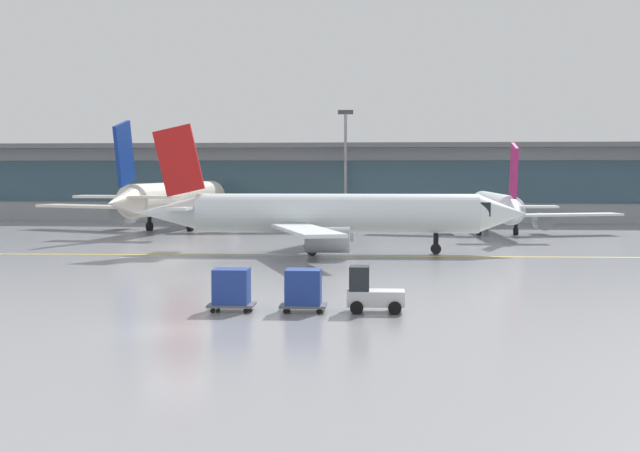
# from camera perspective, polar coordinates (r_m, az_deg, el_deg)

# --- Properties ---
(ground_plane) EXTENTS (400.00, 400.00, 0.00)m
(ground_plane) POSITION_cam_1_polar(r_m,az_deg,el_deg) (39.76, -8.46, -6.07)
(ground_plane) COLOR gray
(taxiway_centreline_stripe) EXTENTS (109.88, 5.89, 0.01)m
(taxiway_centreline_stripe) POSITION_cam_1_polar(r_m,az_deg,el_deg) (72.32, 0.85, -1.76)
(taxiway_centreline_stripe) COLOR yellow
(taxiway_centreline_stripe) RESTS_ON ground_plane
(terminal_concourse) EXTENTS (179.68, 11.00, 9.60)m
(terminal_concourse) POSITION_cam_1_polar(r_m,az_deg,el_deg) (121.75, 1.68, 2.66)
(terminal_concourse) COLOR #9EA3A8
(terminal_concourse) RESTS_ON ground_plane
(gate_airplane_1) EXTENTS (30.74, 33.21, 10.99)m
(gate_airplane_1) POSITION_cam_1_polar(r_m,az_deg,el_deg) (103.29, -8.56, 1.58)
(gate_airplane_1) COLOR silver
(gate_airplane_1) RESTS_ON ground_plane
(gate_airplane_2) EXTENTS (24.72, 26.67, 8.83)m
(gate_airplane_2) POSITION_cam_1_polar(r_m,az_deg,el_deg) (97.55, 10.31, 1.08)
(gate_airplane_2) COLOR white
(gate_airplane_2) RESTS_ON ground_plane
(taxiing_regional_jet) EXTENTS (30.09, 27.96, 9.97)m
(taxiing_regional_jet) POSITION_cam_1_polar(r_m,az_deg,el_deg) (74.12, 0.71, 0.68)
(taxiing_regional_jet) COLOR white
(taxiing_regional_jet) RESTS_ON ground_plane
(baggage_tug) EXTENTS (2.67, 1.73, 2.10)m
(baggage_tug) POSITION_cam_1_polar(r_m,az_deg,el_deg) (44.03, 3.02, -3.94)
(baggage_tug) COLOR silver
(baggage_tug) RESTS_ON ground_plane
(cargo_dolly_lead) EXTENTS (2.18, 1.70, 1.94)m
(cargo_dolly_lead) POSITION_cam_1_polar(r_m,az_deg,el_deg) (44.15, -0.99, -3.70)
(cargo_dolly_lead) COLOR #595B60
(cargo_dolly_lead) RESTS_ON ground_plane
(cargo_dolly_trailing) EXTENTS (2.18, 1.70, 1.94)m
(cargo_dolly_trailing) POSITION_cam_1_polar(r_m,az_deg,el_deg) (44.53, -5.23, -3.66)
(cargo_dolly_trailing) COLOR #595B60
(cargo_dolly_trailing) RESTS_ON ground_plane
(apron_light_mast_1) EXTENTS (1.80, 0.36, 13.38)m
(apron_light_mast_1) POSITION_cam_1_polar(r_m,az_deg,el_deg) (114.27, 1.51, 3.84)
(apron_light_mast_1) COLOR gray
(apron_light_mast_1) RESTS_ON ground_plane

